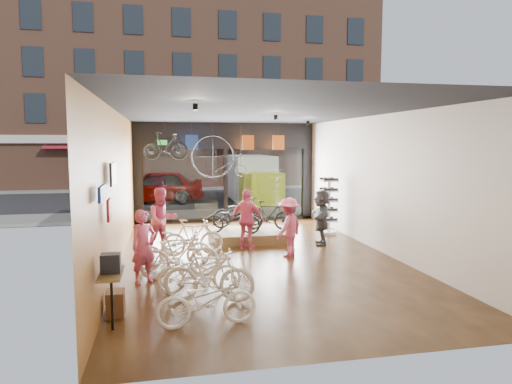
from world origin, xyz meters
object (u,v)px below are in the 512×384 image
object	(u,v)px
street_car	(155,187)
display_bike_left	(233,219)
box_truck	(254,180)
floor_bike_2	(199,271)
floor_bike_5	(193,237)
display_bike_mid	(269,215)
floor_bike_0	(207,300)
display_platform	(249,235)
customer_3	(289,227)
customer_1	(162,220)
display_bike_right	(239,212)
floor_bike_1	(209,275)
sunglasses_rack	(328,206)
customer_2	(247,219)
hung_bike	(165,146)
floor_bike_4	(174,249)
customer_5	(321,217)
floor_bike_3	(180,255)
penny_farthing	(222,158)
customer_0	(143,247)

from	to	relation	value
street_car	display_bike_left	size ratio (longest dim) A/B	2.90
display_bike_left	box_truck	bearing A→B (deg)	2.24
floor_bike_2	floor_bike_5	size ratio (longest dim) A/B	1.02
display_bike_mid	street_car	bearing A→B (deg)	37.50
floor_bike_0	display_platform	bearing A→B (deg)	-20.22
floor_bike_0	customer_3	xyz separation A→B (m)	(2.60, 4.27, 0.35)
display_bike_mid	customer_1	bearing A→B (deg)	124.76
floor_bike_5	display_bike_left	bearing A→B (deg)	-50.99
floor_bike_2	display_bike_left	xyz separation A→B (m)	(1.36, 4.43, 0.30)
box_truck	display_bike_mid	bearing A→B (deg)	-98.49
box_truck	display_bike_right	size ratio (longest dim) A/B	3.28
floor_bike_1	sunglasses_rack	distance (m)	7.36
customer_2	sunglasses_rack	world-z (taller)	sunglasses_rack
customer_1	hung_bike	distance (m)	3.70
street_car	floor_bike_4	size ratio (longest dim) A/B	2.71
sunglasses_rack	floor_bike_0	bearing A→B (deg)	-105.76
floor_bike_5	display_bike_right	distance (m)	2.89
floor_bike_2	customer_3	distance (m)	3.65
floor_bike_2	customer_5	distance (m)	5.46
box_truck	floor_bike_3	distance (m)	13.27
display_bike_right	penny_farthing	xyz separation A→B (m)	(-0.30, 1.87, 1.71)
floor_bike_0	display_platform	distance (m)	6.82
floor_bike_3	customer_2	world-z (taller)	customer_2
display_bike_left	customer_0	distance (m)	4.30
street_car	customer_1	distance (m)	10.89
display_platform	sunglasses_rack	size ratio (longest dim) A/B	1.26
customer_0	sunglasses_rack	world-z (taller)	sunglasses_rack
floor_bike_4	floor_bike_5	xyz separation A→B (m)	(0.52, 1.20, 0.03)
display_bike_left	customer_2	bearing A→B (deg)	-143.51
floor_bike_1	display_bike_left	bearing A→B (deg)	2.19
street_car	box_truck	distance (m)	5.05
floor_bike_4	display_bike_left	world-z (taller)	display_bike_left
street_car	display_bike_right	size ratio (longest dim) A/B	2.64
display_bike_right	customer_2	world-z (taller)	customer_2
display_platform	display_bike_mid	xyz separation A→B (m)	(0.62, 0.00, 0.61)
street_car	display_bike_right	bearing A→B (deg)	16.87
display_bike_left	hung_bike	distance (m)	3.80
display_bike_left	display_bike_right	bearing A→B (deg)	-1.09
floor_bike_3	floor_bike_5	size ratio (longest dim) A/B	1.08
floor_bike_5	sunglasses_rack	xyz separation A→B (m)	(4.61, 2.05, 0.46)
floor_bike_0	floor_bike_2	xyz separation A→B (m)	(0.02, 1.72, 0.01)
customer_2	street_car	bearing A→B (deg)	-39.88
box_truck	display_bike_mid	xyz separation A→B (m)	(-1.32, -8.86, -0.43)
display_bike_mid	display_bike_right	size ratio (longest dim) A/B	0.83
box_truck	penny_farthing	world-z (taller)	penny_farthing
floor_bike_1	floor_bike_4	world-z (taller)	floor_bike_1
customer_3	customer_5	distance (m)	1.82
floor_bike_2	floor_bike_4	world-z (taller)	floor_bike_4
floor_bike_0	hung_bike	xyz separation A→B (m)	(-0.55, 8.59, 2.49)
sunglasses_rack	hung_bike	xyz separation A→B (m)	(-5.26, 1.67, 1.97)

